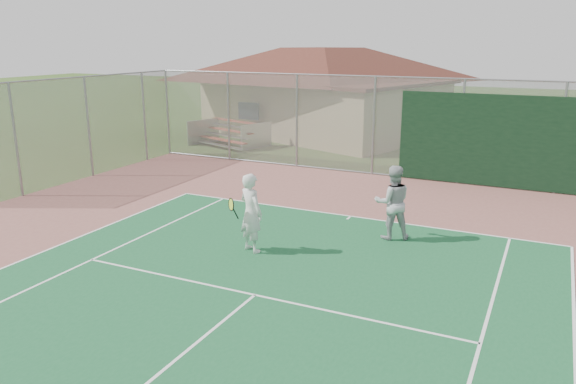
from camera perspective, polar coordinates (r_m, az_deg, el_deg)
The scene contains 6 objects.
back_fence at distance 19.58m, azimuth 17.42°, elevation 5.53°, with size 20.08×0.11×3.53m.
side_fence_left at distance 21.05m, azimuth -19.61°, elevation 6.21°, with size 0.08×9.00×3.50m.
clubhouse at distance 29.21m, azimuth 3.48°, elevation 11.05°, with size 13.91×11.44×5.17m.
bleachers at distance 26.01m, azimuth -6.04°, elevation 5.98°, with size 3.48×2.60×1.11m.
player_white_front at distance 12.74m, azimuth -3.80°, elevation -2.19°, with size 0.88×0.76×1.83m.
player_grey_back at distance 13.78m, azimuth 10.57°, elevation -1.12°, with size 1.10×1.01×1.82m.
Camera 1 is at (4.80, -2.17, 4.72)m, focal length 35.00 mm.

